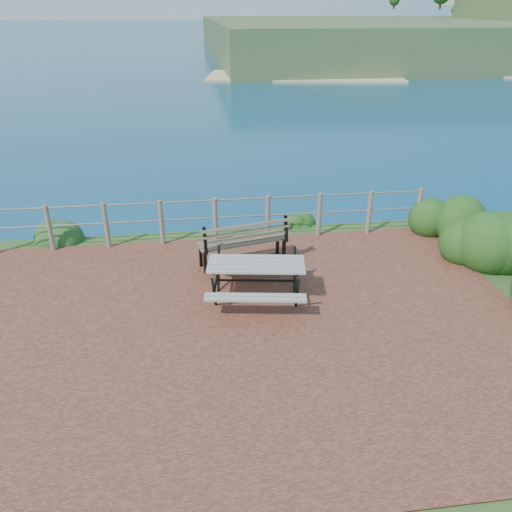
% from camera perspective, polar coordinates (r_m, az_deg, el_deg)
% --- Properties ---
extents(ground, '(10.00, 7.00, 0.12)m').
position_cam_1_polar(ground, '(8.13, -3.19, -8.28)').
color(ground, brown).
rests_on(ground, ground).
extents(ocean, '(1200.00, 1200.00, 0.00)m').
position_cam_1_polar(ocean, '(206.72, -8.08, 25.09)').
color(ocean, navy).
rests_on(ocean, ground).
extents(safety_railing, '(9.40, 0.10, 1.00)m').
position_cam_1_polar(safety_railing, '(10.82, -4.69, 4.39)').
color(safety_railing, '#6B5B4C').
rests_on(safety_railing, ground).
extents(picnic_table, '(1.74, 1.43, 0.70)m').
position_cam_1_polar(picnic_table, '(8.65, 0.01, -2.41)').
color(picnic_table, gray).
rests_on(picnic_table, ground).
extents(park_bench, '(1.83, 0.83, 1.00)m').
position_cam_1_polar(park_bench, '(9.78, -1.55, 2.51)').
color(park_bench, brown).
rests_on(park_bench, ground).
extents(shrub_right_front, '(1.29, 1.29, 1.83)m').
position_cam_1_polar(shrub_right_front, '(11.09, 24.73, -0.79)').
color(shrub_right_front, '#164515').
rests_on(shrub_right_front, ground).
extents(shrub_right_edge, '(1.19, 1.19, 1.69)m').
position_cam_1_polar(shrub_right_edge, '(12.20, 20.12, 2.52)').
color(shrub_right_edge, '#164515').
rests_on(shrub_right_edge, ground).
extents(shrub_lip_west, '(0.88, 0.88, 0.67)m').
position_cam_1_polar(shrub_lip_west, '(11.91, -21.33, 1.72)').
color(shrub_lip_west, '#1B4A1F').
rests_on(shrub_lip_west, ground).
extents(shrub_lip_east, '(0.68, 0.68, 0.38)m').
position_cam_1_polar(shrub_lip_east, '(12.01, 4.59, 3.76)').
color(shrub_lip_east, '#164515').
rests_on(shrub_lip_east, ground).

